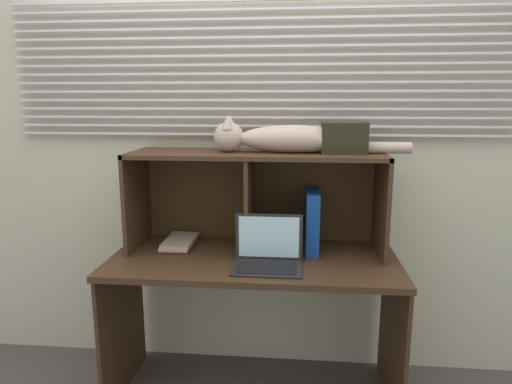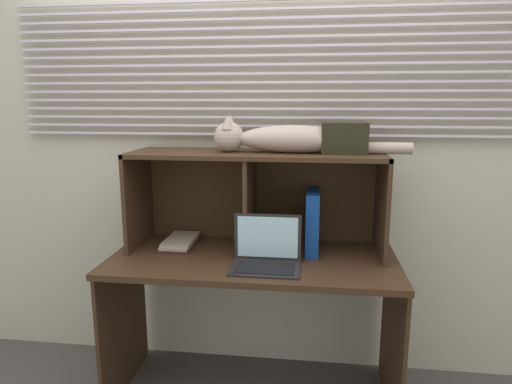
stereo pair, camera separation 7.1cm
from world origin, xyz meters
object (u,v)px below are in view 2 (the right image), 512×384
Objects in this scene: cat at (284,139)px; laptop at (266,256)px; binder_upright at (312,221)px; book_stack at (180,242)px; storage_box at (344,138)px.

cat is 3.02× the size of laptop.
cat is at bearing 76.35° from laptop.
cat is at bearing 180.00° from binder_upright.
book_stack is (-0.48, 0.24, -0.03)m from laptop.
cat is 4.39× the size of storage_box.
binder_upright is at bearing -0.00° from cat.
binder_upright is 1.44× the size of storage_box.
cat reaches higher than book_stack.
cat reaches higher than storage_box.
cat is 3.60× the size of book_stack.
cat is at bearing 0.22° from book_stack.
cat is 0.29m from storage_box.
binder_upright is 1.18× the size of book_stack.
laptop reaches higher than book_stack.
storage_box reaches higher than laptop.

